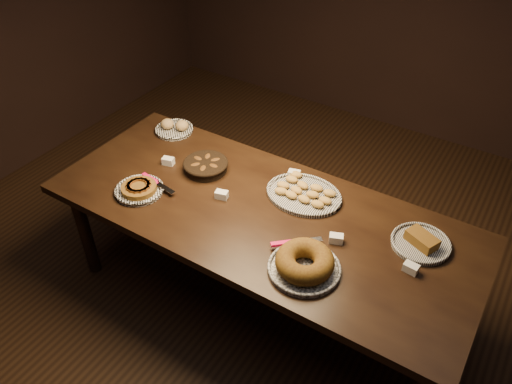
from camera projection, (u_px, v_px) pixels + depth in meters
The scene contains 9 objects.
ground at pixel (259, 298), 3.21m from camera, with size 5.00×5.00×0.00m, color black.
buffet_table at pixel (260, 220), 2.78m from camera, with size 2.40×1.00×0.75m.
apple_tart_plate at pixel (139, 189), 2.85m from camera, with size 0.34×0.28×0.05m.
madeleine_platter at pixel (304, 193), 2.82m from camera, with size 0.44×0.36×0.05m.
bundt_cake_plate at pixel (304, 263), 2.37m from camera, with size 0.40×0.41×0.11m.
croissant_basket at pixel (206, 165), 3.00m from camera, with size 0.29×0.29×0.07m.
bread_roll_plate at pixel (174, 128), 3.35m from camera, with size 0.26×0.26×0.08m.
loaf_plate at pixel (421, 242), 2.51m from camera, with size 0.30×0.30×0.07m.
tent_cards at pixel (279, 204), 2.74m from camera, with size 1.63×0.45×0.04m.
Camera 1 is at (1.09, -1.76, 2.55)m, focal length 35.00 mm.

